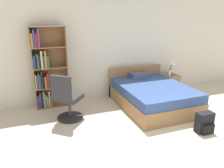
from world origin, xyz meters
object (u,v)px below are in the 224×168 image
at_px(nightstand, 169,83).
at_px(water_bottle, 170,73).
at_px(bed, 152,95).
at_px(backpack_black, 205,123).
at_px(table_lamp, 171,62).
at_px(office_chair, 67,100).
at_px(bookshelf, 46,71).

bearing_deg(nightstand, water_bottle, -133.41).
xyz_separation_m(bed, backpack_black, (0.31, -1.48, -0.09)).
xyz_separation_m(table_lamp, water_bottle, (-0.08, -0.08, -0.29)).
distance_m(bed, nightstand, 1.29).
bearing_deg(office_chair, table_lamp, 13.75).
height_order(bed, office_chair, office_chair).
xyz_separation_m(bookshelf, bed, (2.40, -0.86, -0.64)).
bearing_deg(water_bottle, bookshelf, 176.33).
bearing_deg(nightstand, table_lamp, -121.48).
bearing_deg(bookshelf, nightstand, -1.68).
distance_m(bookshelf, backpack_black, 3.65).
bearing_deg(water_bottle, table_lamp, 42.03).
height_order(bed, water_bottle, bed).
height_order(nightstand, water_bottle, water_bottle).
xyz_separation_m(bookshelf, office_chair, (0.32, -0.90, -0.45)).
relative_size(nightstand, backpack_black, 1.28).
bearing_deg(office_chair, bookshelf, 109.78).
relative_size(bookshelf, office_chair, 1.86).
height_order(bookshelf, water_bottle, bookshelf).
relative_size(bed, backpack_black, 5.01).
distance_m(office_chair, water_bottle, 3.10).
height_order(nightstand, backpack_black, nightstand).
xyz_separation_m(nightstand, water_bottle, (-0.11, -0.11, 0.36)).
height_order(bookshelf, bed, bookshelf).
distance_m(nightstand, table_lamp, 0.65).
bearing_deg(water_bottle, office_chair, -167.24).
distance_m(table_lamp, backpack_black, 2.42).
relative_size(water_bottle, backpack_black, 0.52).
bearing_deg(table_lamp, bookshelf, 177.69).
relative_size(bed, nightstand, 3.90).
bearing_deg(bookshelf, office_chair, -70.22).
height_order(office_chair, table_lamp, office_chair).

